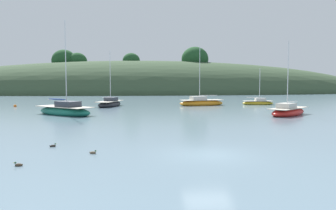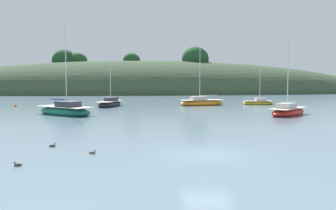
% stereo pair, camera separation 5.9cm
% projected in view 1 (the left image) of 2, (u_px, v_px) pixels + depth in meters
% --- Properties ---
extents(ground_plane, '(400.00, 400.00, 0.00)m').
position_uv_depth(ground_plane, '(208.00, 155.00, 17.61)').
color(ground_plane, slate).
extents(far_shoreline_hill, '(150.00, 36.00, 24.95)m').
position_uv_depth(far_shoreline_hill, '(145.00, 93.00, 106.77)').
color(far_shoreline_hill, '#384C33').
rests_on(far_shoreline_hill, ground).
extents(sailboat_yellow_far, '(6.70, 6.30, 8.56)m').
position_uv_depth(sailboat_yellow_far, '(288.00, 112.00, 38.09)').
color(sailboat_yellow_far, red).
rests_on(sailboat_yellow_far, ground).
extents(sailboat_cream_ketch, '(4.40, 7.17, 8.66)m').
position_uv_depth(sailboat_cream_ketch, '(110.00, 104.00, 51.26)').
color(sailboat_cream_ketch, '#232328').
rests_on(sailboat_cream_ketch, ground).
extents(sailboat_navy_dinghy, '(7.85, 7.23, 10.88)m').
position_uv_depth(sailboat_navy_dinghy, '(65.00, 111.00, 38.46)').
color(sailboat_navy_dinghy, '#196B56').
rests_on(sailboat_navy_dinghy, ground).
extents(sailboat_blue_center, '(7.69, 3.98, 9.43)m').
position_uv_depth(sailboat_blue_center, '(201.00, 103.00, 53.47)').
color(sailboat_blue_center, orange).
rests_on(sailboat_blue_center, ground).
extents(sailboat_grey_yawl, '(5.16, 2.08, 6.14)m').
position_uv_depth(sailboat_grey_yawl, '(258.00, 103.00, 55.23)').
color(sailboat_grey_yawl, gold).
rests_on(sailboat_grey_yawl, ground).
extents(mooring_buoy_channel, '(0.44, 0.44, 0.54)m').
position_uv_depth(mooring_buoy_channel, '(15.00, 106.00, 50.37)').
color(mooring_buoy_channel, orange).
rests_on(mooring_buoy_channel, ground).
extents(duck_straggler, '(0.42, 0.27, 0.24)m').
position_uv_depth(duck_straggler, '(93.00, 153.00, 17.91)').
color(duck_straggler, brown).
rests_on(duck_straggler, ground).
extents(duck_lead, '(0.42, 0.19, 0.24)m').
position_uv_depth(duck_lead, '(18.00, 165.00, 15.29)').
color(duck_lead, '#473828').
rests_on(duck_lead, ground).
extents(duck_lone_left, '(0.41, 0.31, 0.24)m').
position_uv_depth(duck_lone_left, '(53.00, 146.00, 19.79)').
color(duck_lone_left, '#2D2823').
rests_on(duck_lone_left, ground).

